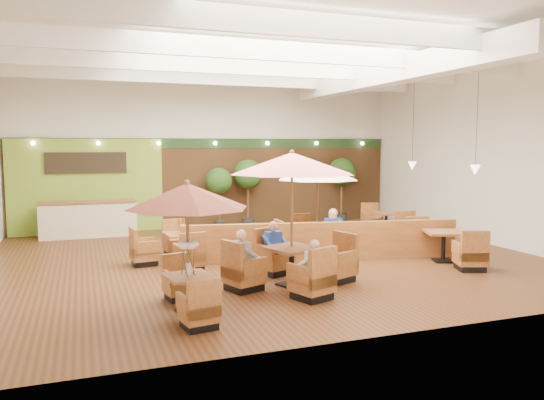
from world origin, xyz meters
name	(u,v)px	position (x,y,z in m)	size (l,w,h in m)	color
room	(262,122)	(0.25, 1.22, 3.63)	(14.04, 14.00, 5.52)	#381E0F
service_counter	(89,219)	(-4.40, 5.10, 0.58)	(3.00, 0.75, 1.18)	beige
booth_divider	(323,241)	(1.28, -0.70, 0.50)	(7.27, 0.18, 1.01)	brown
table_0	(187,213)	(-2.83, -3.78, 1.81)	(2.20, 2.39, 2.39)	brown
table_1	(292,195)	(-0.42, -2.72, 1.95)	(3.02, 3.02, 2.90)	brown
table_2	(316,187)	(1.63, 0.54, 1.82)	(2.39, 2.45, 2.53)	brown
table_3	(173,246)	(-2.45, 0.33, 0.45)	(1.78, 2.61, 1.54)	brown
table_4	(443,247)	(4.14, -1.87, 0.38)	(1.15, 2.86, 1.01)	brown
table_5	(386,224)	(4.96, 2.17, 0.36)	(1.04, 2.66, 0.95)	brown
topiary_0	(219,183)	(0.02, 5.30, 1.63)	(0.94, 0.94, 2.19)	black
topiary_1	(248,177)	(1.11, 5.30, 1.84)	(1.06, 1.06, 2.46)	black
topiary_2	(342,174)	(4.90, 5.30, 1.85)	(1.07, 1.07, 2.49)	black
diner_0	(312,262)	(-0.42, -3.78, 0.73)	(0.41, 0.40, 0.73)	silver
diner_1	(274,242)	(-0.42, -1.65, 0.75)	(0.42, 0.37, 0.77)	#23439B
diner_2	(244,254)	(-1.48, -2.72, 0.76)	(0.39, 0.44, 0.82)	gray
diner_3	(332,228)	(1.69, -0.38, 0.78)	(0.43, 0.35, 0.85)	#23439B
diner_4	(332,229)	(1.69, -0.38, 0.75)	(0.39, 0.32, 0.77)	silver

